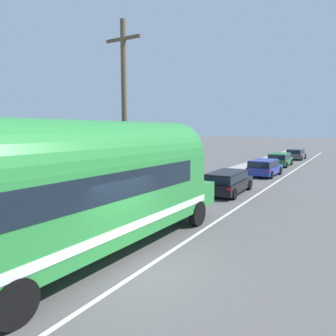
{
  "coord_description": "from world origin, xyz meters",
  "views": [
    {
      "loc": [
        4.84,
        -6.6,
        3.86
      ],
      "look_at": [
        -1.46,
        3.91,
        2.35
      ],
      "focal_mm": 33.51,
      "sensor_mm": 36.0,
      "label": 1
    }
  ],
  "objects_px": {
    "car_lead": "(228,181)",
    "car_third": "(280,159)",
    "painted_bus": "(84,184)",
    "utility_pole": "(124,116)",
    "car_fourth": "(296,153)",
    "car_second": "(264,167)"
  },
  "relations": [
    {
      "from": "utility_pole",
      "to": "car_third",
      "type": "xyz_separation_m",
      "value": [
        2.05,
        23.23,
        -3.63
      ]
    },
    {
      "from": "car_second",
      "to": "car_fourth",
      "type": "relative_size",
      "value": 1.01
    },
    {
      "from": "car_second",
      "to": "car_third",
      "type": "distance_m",
      "value": 8.0
    },
    {
      "from": "car_lead",
      "to": "car_second",
      "type": "relative_size",
      "value": 1.09
    },
    {
      "from": "car_second",
      "to": "car_fourth",
      "type": "bearing_deg",
      "value": 90.47
    },
    {
      "from": "utility_pole",
      "to": "car_second",
      "type": "distance_m",
      "value": 15.85
    },
    {
      "from": "car_second",
      "to": "car_third",
      "type": "relative_size",
      "value": 0.95
    },
    {
      "from": "utility_pole",
      "to": "painted_bus",
      "type": "xyz_separation_m",
      "value": [
        2.2,
        -4.64,
        -2.12
      ]
    },
    {
      "from": "utility_pole",
      "to": "car_fourth",
      "type": "relative_size",
      "value": 1.97
    },
    {
      "from": "painted_bus",
      "to": "car_lead",
      "type": "distance_m",
      "value": 11.54
    },
    {
      "from": "car_lead",
      "to": "car_third",
      "type": "xyz_separation_m",
      "value": [
        -0.28,
        16.42,
        -0.0
      ]
    },
    {
      "from": "utility_pole",
      "to": "painted_bus",
      "type": "distance_m",
      "value": 5.55
    },
    {
      "from": "painted_bus",
      "to": "utility_pole",
      "type": "bearing_deg",
      "value": 115.37
    },
    {
      "from": "painted_bus",
      "to": "car_second",
      "type": "distance_m",
      "value": 19.94
    },
    {
      "from": "painted_bus",
      "to": "car_fourth",
      "type": "bearing_deg",
      "value": 89.87
    },
    {
      "from": "utility_pole",
      "to": "painted_bus",
      "type": "bearing_deg",
      "value": -64.63
    },
    {
      "from": "car_third",
      "to": "car_fourth",
      "type": "xyz_separation_m",
      "value": [
        0.23,
        8.71,
        -0.01
      ]
    },
    {
      "from": "utility_pole",
      "to": "car_second",
      "type": "bearing_deg",
      "value": 80.99
    },
    {
      "from": "car_third",
      "to": "car_fourth",
      "type": "distance_m",
      "value": 8.71
    },
    {
      "from": "car_lead",
      "to": "car_third",
      "type": "bearing_deg",
      "value": 90.99
    },
    {
      "from": "car_lead",
      "to": "car_third",
      "type": "height_order",
      "value": "same"
    },
    {
      "from": "car_third",
      "to": "car_fourth",
      "type": "bearing_deg",
      "value": 88.46
    }
  ]
}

